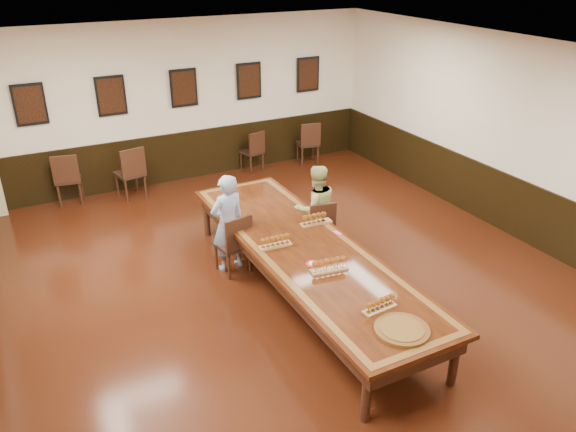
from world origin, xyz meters
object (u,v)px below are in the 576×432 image
spare_chair_b (130,172)px  person_man (228,223)px  carved_platter (402,330)px  chair_woman (318,226)px  chair_man (232,243)px  conference_table (305,256)px  person_woman (316,209)px  spare_chair_a (68,177)px  spare_chair_c (252,150)px  spare_chair_d (308,142)px

spare_chair_b → person_man: (0.67, -3.38, 0.24)m
person_man → carved_platter: person_man is taller
spare_chair_b → carved_platter: bearing=88.9°
chair_woman → carved_platter: 3.16m
chair_man → conference_table: size_ratio=0.19×
person_woman → carved_platter: 3.24m
spare_chair_a → conference_table: 5.38m
chair_woman → spare_chair_b: size_ratio=0.89×
chair_man → person_woman: size_ratio=0.66×
chair_woman → person_man: person_man is taller
chair_man → spare_chair_a: 4.16m
conference_table → carved_platter: carved_platter is taller
spare_chair_c → conference_table: 4.99m
chair_woman → spare_chair_b: spare_chair_b is taller
spare_chair_b → conference_table: 4.72m
chair_man → chair_woman: chair_man is taller
chair_woman → conference_table: chair_woman is taller
person_woman → conference_table: size_ratio=0.29×
conference_table → carved_platter: (0.01, -2.08, 0.16)m
chair_woman → conference_table: 1.25m
spare_chair_c → conference_table: (-1.36, -4.80, 0.17)m
spare_chair_d → person_man: person_man is taller
chair_woman → spare_chair_c: chair_woman is taller
chair_man → spare_chair_c: 4.25m
chair_woman → spare_chair_c: bearing=-91.0°
chair_man → conference_table: 1.24m
conference_table → person_man: bearing=119.6°
spare_chair_c → person_woman: (-0.57, -3.73, 0.28)m
person_woman → carved_platter: bearing=83.8°
spare_chair_b → person_woman: (2.11, -3.47, 0.20)m
spare_chair_c → spare_chair_d: spare_chair_d is taller
spare_chair_c → carved_platter: spare_chair_c is taller
person_woman → person_man: bearing=4.3°
spare_chair_b → carved_platter: spare_chair_b is taller
chair_man → spare_chair_b: spare_chair_b is taller
chair_woman → person_woman: bearing=-90.0°
chair_man → spare_chair_b: bearing=-88.9°
chair_man → person_man: bearing=-90.0°
chair_woman → spare_chair_a: 4.99m
chair_woman → carved_platter: chair_woman is taller
spare_chair_b → spare_chair_c: size_ratio=1.17×
spare_chair_d → person_man: size_ratio=0.63×
spare_chair_a → spare_chair_b: bearing=176.7°
spare_chair_d → carved_platter: 7.22m
chair_woman → chair_man: bearing=4.4°
conference_table → chair_man: bearing=121.2°
spare_chair_b → carved_platter: (1.33, -6.61, 0.26)m
spare_chair_c → carved_platter: size_ratio=1.25×
person_man → person_woman: (1.44, -0.09, -0.04)m
conference_table → chair_woman: bearing=51.5°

